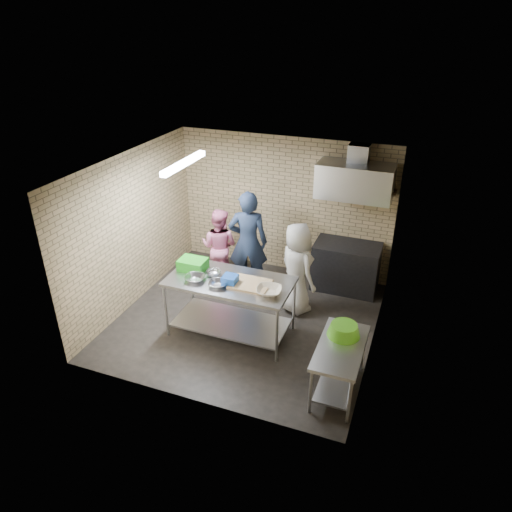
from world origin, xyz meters
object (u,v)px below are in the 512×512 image
(woman_pink, at_px, (219,246))
(woman_white, at_px, (297,268))
(bottle_green, at_px, (382,186))
(side_counter, at_px, (339,368))
(man_navy, at_px, (248,242))
(stove, at_px, (346,267))
(green_basin, at_px, (344,330))
(prep_table, at_px, (231,307))
(green_crate, at_px, (193,264))
(blue_tub, at_px, (230,280))

(woman_pink, distance_m, woman_white, 1.70)
(bottle_green, bearing_deg, woman_white, -131.48)
(bottle_green, distance_m, woman_white, 2.07)
(side_counter, relative_size, man_navy, 0.61)
(woman_pink, bearing_deg, woman_white, 165.07)
(stove, distance_m, green_basin, 2.57)
(bottle_green, bearing_deg, prep_table, -129.82)
(side_counter, distance_m, woman_white, 2.10)
(green_crate, bearing_deg, green_basin, -12.39)
(stove, bearing_deg, green_crate, -138.20)
(prep_table, height_order, man_navy, man_navy)
(woman_white, bearing_deg, green_crate, 69.38)
(side_counter, distance_m, bottle_green, 3.41)
(prep_table, relative_size, green_crate, 4.50)
(side_counter, relative_size, blue_tub, 5.52)
(green_crate, xyz_separation_m, blue_tub, (0.75, -0.22, -0.02))
(green_basin, bearing_deg, stove, 99.76)
(blue_tub, xyz_separation_m, bottle_green, (1.86, 2.39, 0.97))
(green_crate, bearing_deg, stove, 41.80)
(bottle_green, xyz_separation_m, woman_pink, (-2.76, -0.84, -1.27))
(prep_table, xyz_separation_m, green_basin, (1.89, -0.45, 0.35))
(stove, bearing_deg, woman_pink, -165.48)
(side_counter, relative_size, green_crate, 2.76)
(prep_table, xyz_separation_m, man_navy, (-0.23, 1.36, 0.49))
(prep_table, relative_size, bottle_green, 13.06)
(bottle_green, bearing_deg, blue_tub, -127.88)
(man_navy, bearing_deg, side_counter, 119.41)
(stove, xyz_separation_m, woman_pink, (-2.31, -0.60, 0.30))
(blue_tub, relative_size, bottle_green, 1.45)
(bottle_green, distance_m, woman_pink, 3.15)
(blue_tub, bearing_deg, prep_table, 116.57)
(prep_table, bearing_deg, bottle_green, 50.18)
(stove, relative_size, man_navy, 0.61)
(blue_tub, bearing_deg, woman_pink, 120.19)
(blue_tub, xyz_separation_m, man_navy, (-0.28, 1.46, -0.07))
(green_crate, bearing_deg, man_navy, 69.24)
(green_basin, xyz_separation_m, woman_pink, (-2.74, 1.90, -0.09))
(prep_table, height_order, woman_white, woman_white)
(green_basin, bearing_deg, prep_table, 166.63)
(blue_tub, bearing_deg, man_navy, 100.92)
(man_navy, xyz_separation_m, woman_pink, (-0.62, 0.09, -0.23))
(side_counter, bearing_deg, man_navy, 136.16)
(green_crate, xyz_separation_m, green_basin, (2.59, -0.57, -0.23))
(green_crate, relative_size, bottle_green, 2.90)
(bottle_green, distance_m, man_navy, 2.56)
(side_counter, height_order, stove, stove)
(green_crate, distance_m, woman_pink, 1.38)
(green_crate, distance_m, woman_white, 1.76)
(blue_tub, relative_size, woman_white, 0.13)
(woman_pink, xyz_separation_m, woman_white, (1.64, -0.43, 0.07))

